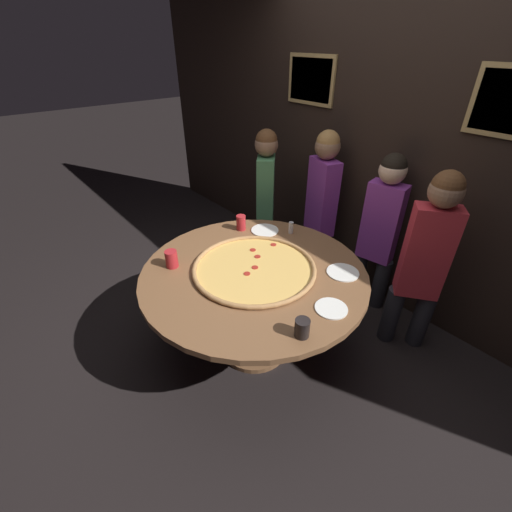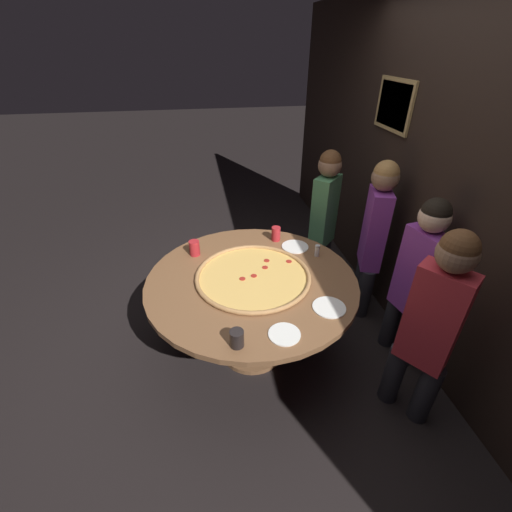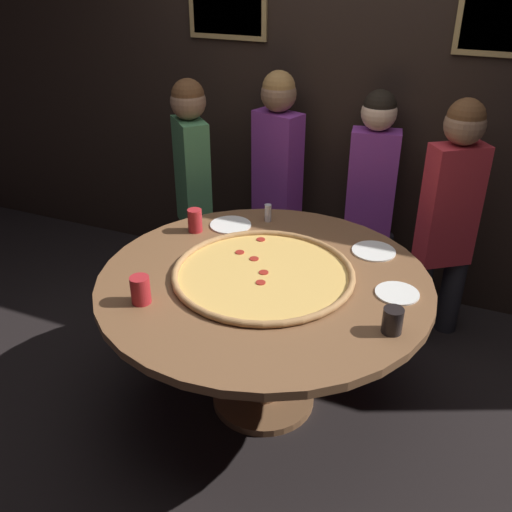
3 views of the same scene
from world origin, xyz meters
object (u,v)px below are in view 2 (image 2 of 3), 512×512
Objects in this scene: white_plate_left_side at (295,247)px; white_plate_beside_cup at (284,334)px; diner_centre_back at (417,276)px; diner_side_right at (374,232)px; drink_cup_far_left at (237,338)px; giant_pizza at (253,276)px; dining_table at (252,293)px; drink_cup_near_right at (194,248)px; diner_far_right at (324,214)px; white_plate_right_side at (329,307)px; diner_far_left at (432,322)px; condiment_shaker at (317,251)px; drink_cup_by_shaker at (276,234)px.

white_plate_left_side is 1.16× the size of white_plate_beside_cup.
diner_side_right is at bearing -6.58° from diner_centre_back.
giant_pizza is at bearing 162.54° from drink_cup_far_left.
giant_pizza reaches higher than dining_table.
white_plate_beside_cup is at bearing -19.04° from white_plate_left_side.
diner_far_right is (-0.43, 1.24, -0.01)m from drink_cup_near_right.
white_plate_right_side is (-0.21, 0.62, -0.05)m from drink_cup_far_left.
white_plate_left_side is at bearing 131.16° from dining_table.
dining_table is 1.12× the size of diner_centre_back.
giant_pizza is at bearing 126.90° from diner_side_right.
white_plate_left_side is 0.16× the size of diner_centre_back.
giant_pizza is 0.57m from drink_cup_near_right.
drink_cup_near_right is 0.57× the size of white_plate_right_side.
diner_centre_back is at bearing -59.24° from diner_far_left.
diner_far_right is at bearing 162.02° from white_plate_right_side.
white_plate_right_side is at bearing -11.22° from condiment_shaker.
white_plate_right_side is at bearing -153.26° from diner_far_right.
drink_cup_near_right is (-0.40, -0.39, 0.20)m from dining_table.
diner_side_right reaches higher than white_plate_right_side.
diner_far_left reaches higher than diner_centre_back.
dining_table is 14.51× the size of drink_cup_far_left.
diner_far_right is (-1.42, 0.74, 0.05)m from white_plate_beside_cup.
dining_table is 1.20m from diner_far_right.
white_plate_beside_cup is (-0.03, 0.28, -0.05)m from drink_cup_far_left.
white_plate_beside_cup is 1.13m from diner_centre_back.
white_plate_left_side is 1.03× the size of white_plate_right_side.
diner_far_left is at bearing 53.26° from giant_pizza.
drink_cup_near_right is at bearing -133.93° from white_plate_right_side.
condiment_shaker reaches higher than giant_pizza.
diner_far_right reaches higher than giant_pizza.
diner_far_left reaches higher than diner_far_right.
condiment_shaker is 0.68m from diner_far_right.
white_plate_right_side is at bearing 0.75° from white_plate_left_side.
diner_far_right is 1.10m from diner_centre_back.
diner_side_right is at bearing 138.87° from white_plate_right_side.
giant_pizza is at bearing -48.85° from white_plate_left_side.
diner_centre_back reaches higher than drink_cup_near_right.
giant_pizza is 1.18m from diner_far_left.
white_plate_left_side is 0.16× the size of diner_far_right.
drink_cup_by_shaker is at bearing -136.83° from white_plate_left_side.
diner_far_right is at bearing -31.59° from diner_far_left.
condiment_shaker is (-0.61, 0.12, 0.05)m from white_plate_right_side.
diner_side_right reaches higher than white_plate_beside_cup.
drink_cup_far_left is 1.23m from drink_cup_by_shaker.
diner_centre_back is (0.62, 1.56, -0.03)m from drink_cup_near_right.
diner_side_right is at bearing 80.36° from drink_cup_by_shaker.
white_plate_left_side is 0.62m from diner_far_right.
drink_cup_near_right reaches higher than white_plate_left_side.
diner_far_left is at bearing 82.68° from white_plate_beside_cup.
drink_cup_far_left reaches higher than dining_table.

